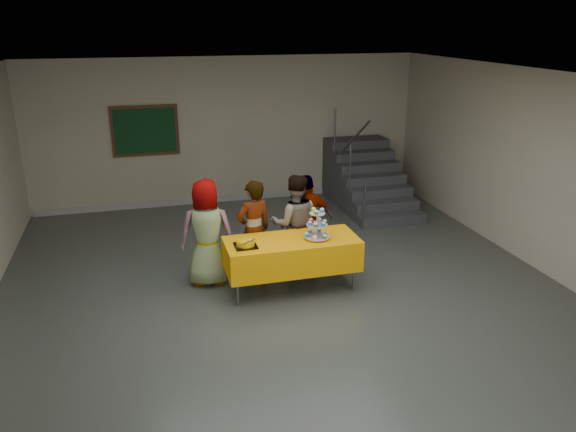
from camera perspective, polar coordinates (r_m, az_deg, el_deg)
name	(u,v)px	position (r m, az deg, el deg)	size (l,w,h in m)	color
room_shell	(296,155)	(6.86, 0.82, 6.24)	(10.00, 10.04, 3.02)	#4C514C
bake_table	(292,253)	(7.95, 0.38, -3.82)	(1.88, 0.78, 0.77)	#595960
cupcake_stand	(317,227)	(7.86, 2.97, -1.10)	(0.38, 0.38, 0.44)	silver
bear_cake	(245,242)	(7.63, -4.34, -2.69)	(0.32, 0.36, 0.12)	black
schoolchild_a	(207,233)	(8.14, -8.23, -1.70)	(0.77, 0.50, 1.58)	slate
schoolchild_b	(254,230)	(8.25, -3.51, -1.46)	(0.55, 0.36, 1.52)	slate
schoolchild_c	(295,224)	(8.49, 0.71, -0.77)	(0.74, 0.58, 1.53)	slate
schoolchild_d	(307,221)	(8.69, 1.94, -0.50)	(0.86, 0.36, 1.47)	slate
staircase	(365,180)	(11.90, 7.81, 3.63)	(1.30, 2.40, 2.04)	#424447
noticeboard	(145,131)	(11.55, -14.30, 8.39)	(1.30, 0.05, 1.00)	#472B16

